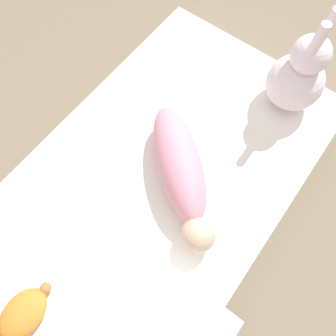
% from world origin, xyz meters
% --- Properties ---
extents(ground_plane, '(12.00, 12.00, 0.00)m').
position_xyz_m(ground_plane, '(0.00, 0.00, 0.00)').
color(ground_plane, '#7A6B56').
extents(bed_mattress, '(1.46, 0.89, 0.22)m').
position_xyz_m(bed_mattress, '(0.00, 0.00, 0.11)').
color(bed_mattress, white).
rests_on(bed_mattress, ground_plane).
extents(swaddled_baby, '(0.43, 0.48, 0.16)m').
position_xyz_m(swaddled_baby, '(0.04, -0.07, 0.29)').
color(swaddled_baby, pink).
rests_on(swaddled_baby, bed_mattress).
extents(bunny_plush, '(0.21, 0.21, 0.42)m').
position_xyz_m(bunny_plush, '(0.58, -0.21, 0.36)').
color(bunny_plush, silver).
rests_on(bunny_plush, bed_mattress).
extents(turtle_plush, '(0.19, 0.12, 0.06)m').
position_xyz_m(turtle_plush, '(-0.61, 0.04, 0.25)').
color(turtle_plush, orange).
rests_on(turtle_plush, bed_mattress).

